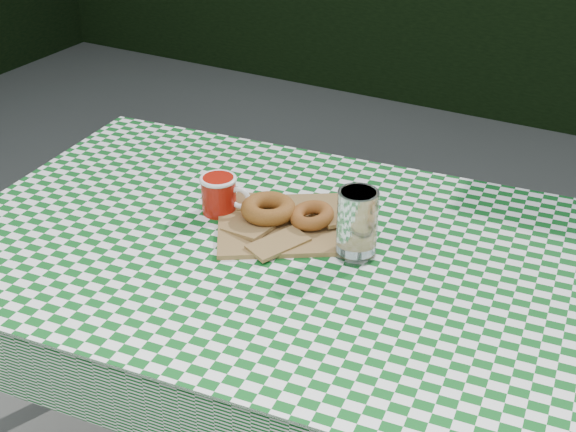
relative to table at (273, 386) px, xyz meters
The scene contains 7 objects.
table is the anchor object (origin of this frame).
tablecloth 0.38m from the table, ahead, with size 1.30×0.87×0.01m, color #0C5018.
paper_bag 0.40m from the table, 87.09° to the left, with size 0.30×0.24×0.02m, color #9D8044.
bagel_front 0.42m from the table, 124.29° to the left, with size 0.12×0.12×0.04m, color brown.
bagel_back 0.42m from the table, 63.81° to the left, with size 0.09×0.09×0.03m, color brown.
coffee_mug 0.46m from the table, 160.49° to the left, with size 0.15×0.15×0.08m, color #9C140A, non-canonical shape.
drinking_glass 0.48m from the table, 12.47° to the left, with size 0.08×0.08×0.14m, color white.
Camera 1 is at (0.79, -0.95, 1.58)m, focal length 48.52 mm.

